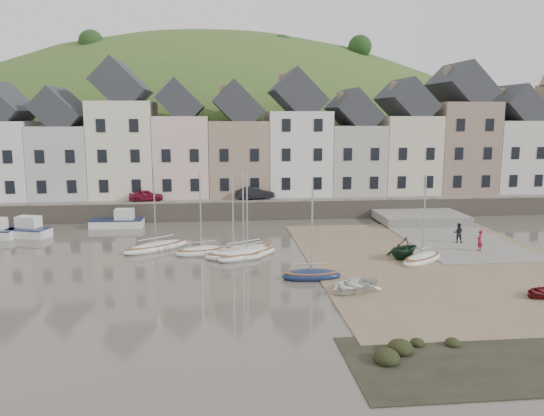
{
  "coord_description": "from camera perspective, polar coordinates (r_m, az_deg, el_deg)",
  "views": [
    {
      "loc": [
        -4.18,
        -34.8,
        10.07
      ],
      "look_at": [
        0.0,
        6.0,
        3.0
      ],
      "focal_mm": 35.51,
      "sensor_mm": 36.0,
      "label": 1
    }
  ],
  "objects": [
    {
      "name": "rowboat_white",
      "position": [
        31.68,
        8.56,
        -8.09
      ],
      "size": [
        4.15,
        3.91,
        0.7
      ],
      "primitive_type": "imported",
      "rotation": [
        0.0,
        0.0,
        -0.96
      ],
      "color": "white",
      "rests_on": "beach"
    },
    {
      "name": "shore_rocks",
      "position": [
        25.46,
        23.25,
        -14.08
      ],
      "size": [
        14.0,
        6.0,
        0.75
      ],
      "color": "black",
      "rests_on": "ground"
    },
    {
      "name": "car_left",
      "position": [
        55.34,
        -13.21,
        1.32
      ],
      "size": [
        3.5,
        1.73,
        1.15
      ],
      "primitive_type": "imported",
      "rotation": [
        0.0,
        0.0,
        1.69
      ],
      "color": "maroon",
      "rests_on": "quay_street"
    },
    {
      "name": "sailboat_6",
      "position": [
        38.99,
        15.64,
        -5.16
      ],
      "size": [
        4.32,
        3.89,
        6.32
      ],
      "color": "silver",
      "rests_on": "ground"
    },
    {
      "name": "sailboat_0",
      "position": [
        41.77,
        -12.18,
        -4.03
      ],
      "size": [
        5.3,
        4.45,
        6.32
      ],
      "color": "silver",
      "rests_on": "ground"
    },
    {
      "name": "car_right",
      "position": [
        55.0,
        -1.83,
        1.59
      ],
      "size": [
        4.09,
        2.23,
        1.28
      ],
      "primitive_type": "imported",
      "rotation": [
        0.0,
        0.0,
        1.81
      ],
      "color": "black",
      "rests_on": "quay_street"
    },
    {
      "name": "slipway",
      "position": [
        47.96,
        17.89,
        -2.75
      ],
      "size": [
        8.0,
        18.0,
        0.12
      ],
      "primitive_type": "cube",
      "color": "slate",
      "rests_on": "ground"
    },
    {
      "name": "sailboat_4",
      "position": [
        38.8,
        -2.62,
        -4.88
      ],
      "size": [
        5.06,
        4.15,
        6.32
      ],
      "color": "silver",
      "rests_on": "ground"
    },
    {
      "name": "townhouse_terrace",
      "position": [
        59.17,
        -0.08,
        7.12
      ],
      "size": [
        61.05,
        8.0,
        13.93
      ],
      "color": "silver",
      "rests_on": "quay_land"
    },
    {
      "name": "seawall",
      "position": [
        52.77,
        -1.22,
        -0.23
      ],
      "size": [
        70.0,
        1.2,
        1.8
      ],
      "primitive_type": "cube",
      "color": "slate",
      "rests_on": "ground"
    },
    {
      "name": "ground",
      "position": [
        36.47,
        0.97,
        -6.25
      ],
      "size": [
        160.0,
        160.0,
        0.0
      ],
      "primitive_type": "plane",
      "color": "#4C453C",
      "rests_on": "ground"
    },
    {
      "name": "sailboat_2",
      "position": [
        39.7,
        -3.04,
        -4.54
      ],
      "size": [
        5.26,
        3.82,
        6.32
      ],
      "color": "beige",
      "rests_on": "ground"
    },
    {
      "name": "motorboat_0",
      "position": [
        49.93,
        -25.07,
        -2.11
      ],
      "size": [
        5.55,
        3.17,
        1.7
      ],
      "color": "silver",
      "rests_on": "ground"
    },
    {
      "name": "quay_land",
      "position": [
        67.58,
        -2.25,
        1.84
      ],
      "size": [
        90.0,
        30.0,
        1.5
      ],
      "primitive_type": "cube",
      "color": "#375020",
      "rests_on": "ground"
    },
    {
      "name": "hillside",
      "position": [
        98.87,
        -6.13,
        -6.77
      ],
      "size": [
        134.4,
        84.0,
        84.0
      ],
      "color": "#375020",
      "rests_on": "ground"
    },
    {
      "name": "rowboat_red",
      "position": [
        34.04,
        26.78,
        -7.93
      ],
      "size": [
        3.08,
        2.63,
        0.54
      ],
      "primitive_type": "imported",
      "rotation": [
        0.0,
        0.0,
        -1.23
      ],
      "color": "maroon",
      "rests_on": "beach"
    },
    {
      "name": "sailboat_5",
      "position": [
        33.9,
        4.21,
        -7.05
      ],
      "size": [
        3.75,
        1.52,
        6.32
      ],
      "color": "#152043",
      "rests_on": "ground"
    },
    {
      "name": "sailboat_1",
      "position": [
        39.93,
        -7.49,
        -4.52
      ],
      "size": [
        4.14,
        2.49,
        6.32
      ],
      "color": "silver",
      "rests_on": "ground"
    },
    {
      "name": "person_dark",
      "position": [
        45.1,
        19.14,
        -2.5
      ],
      "size": [
        0.91,
        0.81,
        1.56
      ],
      "primitive_type": "imported",
      "rotation": [
        0.0,
        0.0,
        2.8
      ],
      "color": "black",
      "rests_on": "slipway"
    },
    {
      "name": "quay_street",
      "position": [
        56.11,
        -1.51,
        1.04
      ],
      "size": [
        70.0,
        7.0,
        0.1
      ],
      "primitive_type": "cube",
      "color": "slate",
      "rests_on": "quay_land"
    },
    {
      "name": "rowboat_green",
      "position": [
        39.19,
        13.78,
        -4.14
      ],
      "size": [
        3.83,
        3.71,
        1.54
      ],
      "primitive_type": "imported",
      "rotation": [
        0.0,
        0.0,
        -1.0
      ],
      "color": "black",
      "rests_on": "beach"
    },
    {
      "name": "beach",
      "position": [
        39.27,
        17.19,
        -5.48
      ],
      "size": [
        18.0,
        26.0,
        0.06
      ],
      "primitive_type": "cube",
      "color": "brown",
      "rests_on": "ground"
    },
    {
      "name": "sailboat_3",
      "position": [
        38.39,
        -4.11,
        -5.04
      ],
      "size": [
        4.14,
        1.62,
        6.32
      ],
      "color": "silver",
      "rests_on": "ground"
    },
    {
      "name": "motorboat_2",
      "position": [
        50.89,
        -15.95,
        -1.34
      ],
      "size": [
        4.76,
        1.83,
        1.7
      ],
      "color": "silver",
      "rests_on": "ground"
    },
    {
      "name": "person_red",
      "position": [
        42.87,
        21.16,
        -3.22
      ],
      "size": [
        0.69,
        0.67,
        1.59
      ],
      "primitive_type": "imported",
      "rotation": [
        0.0,
        0.0,
        3.86
      ],
      "color": "maroon",
      "rests_on": "slipway"
    }
  ]
}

